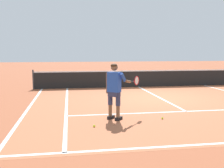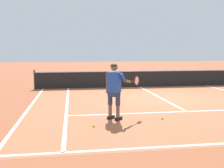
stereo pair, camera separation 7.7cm
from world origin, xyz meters
name	(u,v)px [view 2 (the right image)]	position (x,y,z in m)	size (l,w,h in m)	color
ground_plane	(160,98)	(0.00, 0.00, 0.00)	(80.00, 80.00, 0.00)	#9E5133
court_inner_surface	(169,103)	(0.00, -1.17, 0.00)	(10.98, 9.95, 0.00)	#B2603D
line_service	(186,111)	(0.00, -2.79, 0.00)	(8.23, 0.10, 0.01)	white
line_centre_service	(157,96)	(0.00, 0.41, 0.00)	(0.10, 6.40, 0.01)	white
line_singles_left	(67,106)	(-4.12, -1.17, 0.00)	(0.10, 9.55, 0.01)	white
line_doubles_left	(30,107)	(-5.49, -1.17, 0.00)	(0.10, 9.55, 0.01)	white
tennis_net	(140,78)	(0.00, 3.61, 0.50)	(11.96, 0.08, 1.07)	#333338
tennis_player	(115,88)	(-2.63, -3.46, 0.99)	(1.14, 0.78, 1.71)	black
tennis_ball_near_feet	(94,126)	(-3.33, -4.18, 0.03)	(0.07, 0.07, 0.07)	#CCE02D
tennis_ball_by_baseline	(162,118)	(-1.18, -3.67, 0.03)	(0.07, 0.07, 0.07)	#CCE02D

